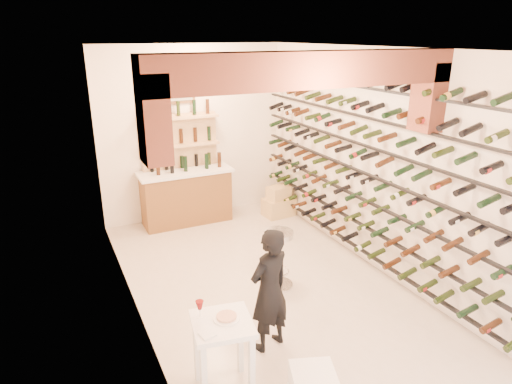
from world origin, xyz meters
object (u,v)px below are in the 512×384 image
tasting_table (222,334)px  crate_lower (279,207)px  person (269,290)px  chrome_barstool (278,255)px  wine_rack (361,167)px  back_counter (186,195)px

tasting_table → crate_lower: bearing=65.0°
crate_lower → person: bearing=-120.0°
chrome_barstool → crate_lower: chrome_barstool is taller
wine_rack → tasting_table: 3.34m
tasting_table → wine_rack: bearing=39.8°
person → crate_lower: 3.95m
tasting_table → chrome_barstool: bearing=56.8°
person → crate_lower: bearing=-136.6°
person → tasting_table: bearing=13.4°
person → crate_lower: size_ratio=2.53×
wine_rack → person: (-2.08, -1.19, -0.83)m
wine_rack → back_counter: 3.38m
back_counter → crate_lower: back_counter is taller
crate_lower → chrome_barstool: bearing=-118.6°
tasting_table → back_counter: bearing=87.2°
wine_rack → crate_lower: size_ratio=9.97×
back_counter → chrome_barstool: (0.45, -2.74, -0.05)m
tasting_table → person: size_ratio=0.68×
crate_lower → tasting_table: bearing=-125.1°
wine_rack → chrome_barstool: (-1.39, -0.10, -1.06)m
back_counter → chrome_barstool: size_ratio=2.03×
back_counter → chrome_barstool: bearing=-80.8°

